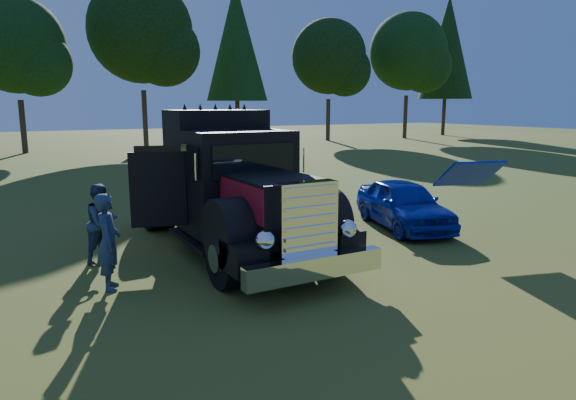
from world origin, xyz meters
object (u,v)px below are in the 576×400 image
(hotrod_coupe, at_px, (404,203))
(spectator_near, at_px, (108,242))
(spectator_far, at_px, (102,223))
(diamond_t_truck, at_px, (232,192))

(hotrod_coupe, distance_m, spectator_near, 7.50)
(spectator_far, bearing_deg, hotrod_coupe, -43.08)
(diamond_t_truck, height_order, hotrod_coupe, diamond_t_truck)
(diamond_t_truck, bearing_deg, hotrod_coupe, -2.09)
(hotrod_coupe, bearing_deg, spectator_far, 174.49)
(hotrod_coupe, xyz_separation_m, spectator_near, (-7.43, -0.99, 0.20))
(hotrod_coupe, relative_size, spectator_near, 2.53)
(spectator_far, bearing_deg, spectator_near, -133.76)
(hotrod_coupe, height_order, spectator_far, hotrod_coupe)
(spectator_near, bearing_deg, hotrod_coupe, -69.54)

